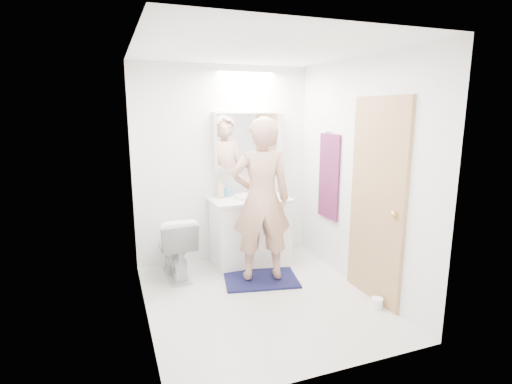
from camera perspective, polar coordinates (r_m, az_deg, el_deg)
name	(u,v)px	position (r m, az deg, el deg)	size (l,w,h in m)	color
floor	(260,299)	(4.13, 0.59, -15.14)	(2.50, 2.50, 0.00)	silver
ceiling	(261,49)	(3.72, 0.68, 19.96)	(2.50, 2.50, 0.00)	white
wall_back	(224,165)	(4.92, -4.67, 3.91)	(2.50, 2.50, 0.00)	white
wall_front	(329,214)	(2.65, 10.50, -3.13)	(2.50, 2.50, 0.00)	white
wall_left	(140,190)	(3.51, -16.37, 0.26)	(2.50, 2.50, 0.00)	white
wall_right	(358,175)	(4.26, 14.56, 2.35)	(2.50, 2.50, 0.00)	white
vanity_cabinet	(250,232)	(4.90, -0.88, -5.80)	(0.90, 0.55, 0.78)	white
countertop	(250,200)	(4.79, -0.90, -1.12)	(0.95, 0.58, 0.04)	white
sink_basin	(249,196)	(4.81, -1.02, -0.64)	(0.36, 0.36, 0.03)	white
faucet	(244,188)	(4.97, -1.76, 0.53)	(0.02, 0.02, 0.16)	#BBBABF
medicine_cabinet	(249,140)	(4.90, -1.08, 7.45)	(0.88, 0.14, 0.70)	white
mirror_panel	(251,141)	(4.83, -0.78, 7.39)	(0.84, 0.01, 0.66)	silver
toilet	(175,246)	(4.59, -11.60, -7.69)	(0.40, 0.71, 0.72)	silver
bath_rug	(261,279)	(4.52, 0.73, -12.50)	(0.80, 0.55, 0.02)	#15133C
person	(261,200)	(4.23, 0.76, -1.13)	(0.64, 0.42, 1.76)	tan
door	(377,201)	(4.01, 17.04, -1.28)	(0.04, 0.80, 2.00)	tan
door_knob	(394,214)	(3.77, 19.27, -3.02)	(0.06, 0.06, 0.06)	gold
towel	(329,177)	(4.72, 10.46, 2.19)	(0.02, 0.42, 1.00)	#12193A
towel_hook	(329,132)	(4.66, 10.56, 8.51)	(0.02, 0.02, 0.07)	silver
soap_bottle_a	(220,188)	(4.81, -5.19, 0.59)	(0.09, 0.09, 0.24)	tan
soap_bottle_b	(228,190)	(4.87, -4.09, 0.24)	(0.07, 0.07, 0.16)	#60A9CE
toothbrush_cup	(259,191)	(4.99, 0.40, 0.17)	(0.10, 0.10, 0.09)	#3B4FB3
toilet_paper_roll	(377,303)	(4.11, 17.07, -15.08)	(0.11, 0.11, 0.10)	white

